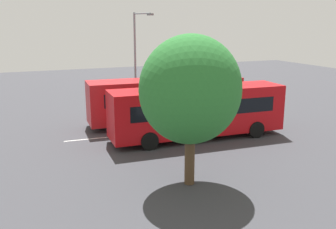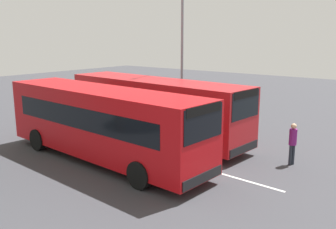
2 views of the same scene
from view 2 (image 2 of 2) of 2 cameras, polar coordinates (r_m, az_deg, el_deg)
name	(u,v)px [view 2 (image 2 of 2)]	position (r m, az deg, el deg)	size (l,w,h in m)	color
ground_plane	(134,149)	(18.00, -5.26, -5.28)	(73.04, 73.04, 0.00)	#38383D
bus_far_left	(102,121)	(16.12, -10.12, -1.06)	(10.91, 2.99, 3.15)	#B70C11
bus_center_left	(155,107)	(19.22, -2.03, 1.24)	(10.94, 3.17, 3.15)	#AD191E
pedestrian	(293,140)	(16.33, 18.73, -3.81)	(0.42, 0.42, 1.79)	#232833
street_lamp	(180,52)	(22.25, 1.95, 9.66)	(0.73, 2.46, 7.66)	gray
lane_stripe_outer_left	(134,149)	(18.00, -5.26, -5.27)	(15.33, 0.12, 0.01)	silver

